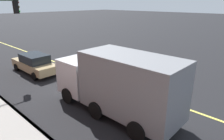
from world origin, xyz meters
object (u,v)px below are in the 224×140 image
(car_tan, at_px, (35,63))
(truck_gray, at_px, (118,83))
(car_green, at_px, (132,62))
(pedestrian_with_backpack, at_px, (109,73))

(car_tan, height_order, truck_gray, truck_gray)
(car_tan, bearing_deg, car_green, -133.73)
(car_tan, relative_size, pedestrian_with_backpack, 2.89)
(car_tan, distance_m, pedestrian_with_backpack, 6.71)
(truck_gray, bearing_deg, car_green, -58.88)
(car_tan, xyz_separation_m, truck_gray, (-9.04, 0.10, 0.92))
(car_tan, distance_m, truck_gray, 9.08)
(pedestrian_with_backpack, bearing_deg, truck_gray, 140.96)
(car_green, xyz_separation_m, pedestrian_with_backpack, (-0.88, 3.70, 0.18))
(car_tan, xyz_separation_m, car_green, (-5.51, -5.76, -0.01))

